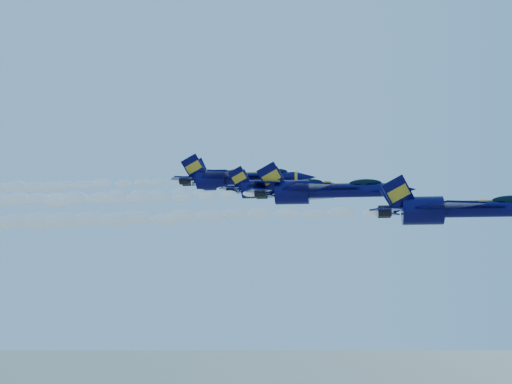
% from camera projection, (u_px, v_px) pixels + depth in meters
% --- Properties ---
extents(jet_lead, '(19.56, 16.04, 7.27)m').
position_uv_depth(jet_lead, '(461.00, 209.00, 59.46)').
color(jet_lead, '#090536').
extents(smoke_trail_jet_lead, '(46.74, 2.18, 1.96)m').
position_uv_depth(smoke_trail_jet_lead, '(169.00, 217.00, 64.49)').
color(smoke_trail_jet_lead, white).
extents(jet_second, '(19.53, 16.02, 7.26)m').
position_uv_depth(jet_second, '(324.00, 191.00, 70.03)').
color(jet_second, '#090536').
extents(smoke_trail_jet_second, '(46.74, 2.18, 1.96)m').
position_uv_depth(smoke_trail_jet_second, '(82.00, 199.00, 75.06)').
color(smoke_trail_jet_second, white).
extents(jet_third, '(15.90, 13.04, 5.91)m').
position_uv_depth(jet_third, '(279.00, 188.00, 74.98)').
color(jet_third, '#090536').
extents(smoke_trail_jet_third, '(46.74, 1.77, 1.59)m').
position_uv_depth(smoke_trail_jet_third, '(65.00, 195.00, 79.77)').
color(smoke_trail_jet_third, white).
extents(jet_fourth, '(20.00, 16.41, 7.43)m').
position_uv_depth(jet_fourth, '(239.00, 179.00, 83.30)').
color(jet_fourth, '#090536').
extents(smoke_trail_jet_fourth, '(46.74, 2.23, 2.01)m').
position_uv_depth(smoke_trail_jet_fourth, '(37.00, 186.00, 88.37)').
color(smoke_trail_jet_fourth, white).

